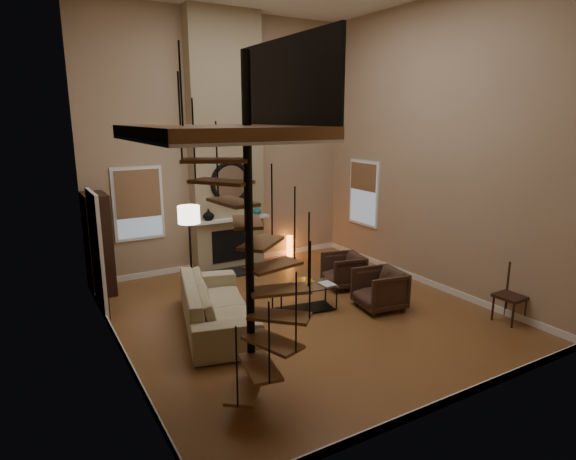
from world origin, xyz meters
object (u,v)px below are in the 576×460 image
floor_lamp (189,222)px  sofa (216,304)px  armchair_far (383,289)px  accent_lamp (290,246)px  armchair_near (346,270)px  coffee_table (305,295)px  side_chair (514,291)px  hutch (98,244)px

floor_lamp → sofa: bearing=-96.1°
armchair_far → floor_lamp: floor_lamp is taller
armchair_far → accent_lamp: bearing=-174.6°
armchair_near → accent_lamp: size_ratio=1.39×
coffee_table → accent_lamp: size_ratio=2.20×
armchair_near → accent_lamp: 2.45m
coffee_table → side_chair: side_chair is taller
accent_lamp → side_chair: bearing=-75.8°
accent_lamp → side_chair: side_chair is taller
side_chair → armchair_far: bearing=135.1°
accent_lamp → hutch: bearing=-176.8°
accent_lamp → floor_lamp: bearing=-157.3°
sofa → accent_lamp: size_ratio=4.82×
armchair_far → floor_lamp: 3.77m
sofa → accent_lamp: bearing=-32.6°
hutch → armchair_near: hutch is taller
hutch → sofa: size_ratio=0.77×
floor_lamp → accent_lamp: (2.90, 1.21, -1.16)m
sofa → armchair_near: (2.96, 0.44, -0.04)m
sofa → armchair_far: (2.87, -0.75, -0.04)m
hutch → floor_lamp: size_ratio=1.15×
hutch → side_chair: size_ratio=2.05×
sofa → side_chair: 4.93m
side_chair → floor_lamp: bearing=136.9°
side_chair → coffee_table: bearing=142.8°
armchair_near → armchair_far: (-0.09, -1.19, 0.00)m
hutch → armchair_near: bearing=-27.3°
accent_lamp → side_chair: size_ratio=0.55×
armchair_near → armchair_far: 1.19m
accent_lamp → coffee_table: bearing=-116.0°
hutch → armchair_near: 4.85m
sofa → floor_lamp: floor_lamp is taller
armchair_far → hutch: bearing=-120.3°
floor_lamp → side_chair: floor_lamp is taller
sofa → floor_lamp: bearing=8.2°
side_chair → armchair_near: bearing=117.8°
accent_lamp → sofa: bearing=-136.9°
armchair_far → coffee_table: size_ratio=0.67×
sofa → armchair_far: sofa is taller
armchair_near → side_chair: bearing=40.0°
hutch → floor_lamp: hutch is taller
floor_lamp → side_chair: 5.83m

